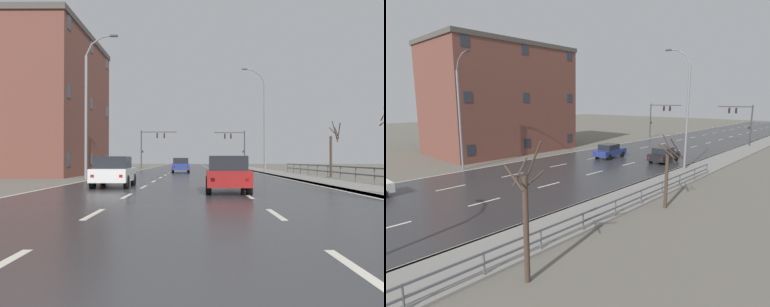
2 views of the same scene
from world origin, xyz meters
TOP-DOWN VIEW (x-y plane):
  - ground_plane at (0.00, 48.00)m, footprint 160.00×160.00m
  - road_asphalt_strip at (0.00, 60.00)m, footprint 14.00×120.00m
  - sidewalk_right at (8.43, 60.00)m, footprint 3.00×120.00m
  - guardrail at (9.85, 23.18)m, footprint 0.07×34.46m
  - street_lamp_midground at (7.45, 40.95)m, footprint 2.48×0.24m
  - street_lamp_left_bank at (-7.45, 27.18)m, footprint 2.39×0.24m
  - traffic_signal_right at (6.74, 61.43)m, footprint 4.71×0.36m
  - traffic_signal_left at (-6.51, 61.69)m, footprint 5.51×0.36m
  - car_mid_centre at (4.41, 43.08)m, footprint 1.98×4.17m
  - car_far_left at (-1.20, 41.23)m, footprint 1.95×4.16m
  - brick_building at (-14.49, 36.09)m, footprint 10.40×16.90m
  - bare_tree_near at (11.16, 20.14)m, footprint 0.95×1.00m
  - bare_tree_mid at (11.18, 30.36)m, footprint 1.07×1.26m

SIDE VIEW (x-z plane):
  - ground_plane at x=0.00m, z-range -0.12..0.00m
  - road_asphalt_strip at x=0.00m, z-range 0.00..0.02m
  - sidewalk_right at x=8.43m, z-range 0.00..0.12m
  - guardrail at x=9.85m, z-range 0.21..1.21m
  - car_mid_centre at x=4.41m, z-range 0.02..1.59m
  - car_far_left at x=-1.20m, z-range 0.02..1.59m
  - bare_tree_mid at x=11.18m, z-range -0.23..4.20m
  - bare_tree_near at x=11.16m, z-range -0.32..4.68m
  - traffic_signal_right at x=6.74m, z-range 1.07..6.83m
  - traffic_signal_left at x=-6.51m, z-range 1.14..7.00m
  - street_lamp_left_bank at x=-7.45m, z-range -0.10..10.38m
  - street_lamp_midground at x=7.45m, z-range -0.11..10.85m
  - brick_building at x=-14.49m, z-range 0.01..13.05m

